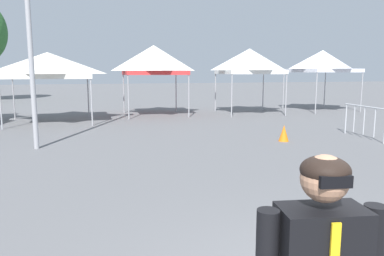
{
  "coord_description": "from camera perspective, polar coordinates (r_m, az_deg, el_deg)",
  "views": [
    {
      "loc": [
        -2.19,
        -2.27,
        2.16
      ],
      "look_at": [
        -0.55,
        3.16,
        1.3
      ],
      "focal_mm": 34.26,
      "sensor_mm": 36.0,
      "label": 1
    }
  ],
  "objects": [
    {
      "name": "canopy_tent_behind_center",
      "position": [
        18.76,
        -5.94,
        10.47
      ],
      "size": [
        3.13,
        3.13,
        3.5
      ],
      "color": "#9E9EA3",
      "rests_on": "ground"
    },
    {
      "name": "canopy_tent_left_of_center",
      "position": [
        22.31,
        19.64,
        9.74
      ],
      "size": [
        3.3,
        3.3,
        3.4
      ],
      "color": "#9E9EA3",
      "rests_on": "ground"
    },
    {
      "name": "canopy_tent_behind_right",
      "position": [
        17.11,
        -21.5,
        9.06
      ],
      "size": [
        3.58,
        3.58,
        3.02
      ],
      "color": "#9E9EA3",
      "rests_on": "ground"
    },
    {
      "name": "traffic_cone_lot_center",
      "position": [
        11.95,
        14.1,
        -0.79
      ],
      "size": [
        0.32,
        0.32,
        0.51
      ],
      "primitive_type": "cone",
      "color": "orange",
      "rests_on": "ground"
    },
    {
      "name": "canopy_tent_far_right",
      "position": [
        19.64,
        8.95,
        10.2
      ],
      "size": [
        3.21,
        3.21,
        3.39
      ],
      "color": "#9E9EA3",
      "rests_on": "ground"
    },
    {
      "name": "crowd_barrier_mid_lot",
      "position": [
        13.35,
        25.25,
        1.77
      ],
      "size": [
        0.27,
        2.09,
        1.08
      ],
      "color": "#B7BABF",
      "rests_on": "ground"
    }
  ]
}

